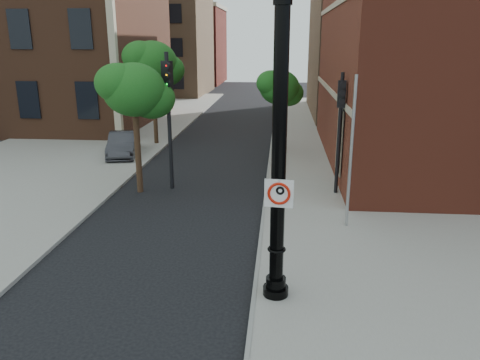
# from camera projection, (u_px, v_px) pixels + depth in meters

# --- Properties ---
(ground) EXTENTS (120.00, 120.00, 0.00)m
(ground) POSITION_uv_depth(u_px,v_px,m) (169.00, 296.00, 11.22)
(ground) COLOR black
(ground) RESTS_ON ground
(sidewalk_right) EXTENTS (8.00, 60.00, 0.12)m
(sidewalk_right) POSITION_uv_depth(u_px,v_px,m) (359.00, 181.00, 20.23)
(sidewalk_right) COLOR gray
(sidewalk_right) RESTS_ON ground
(sidewalk_left) EXTENTS (10.00, 50.00, 0.12)m
(sidewalk_left) POSITION_uv_depth(u_px,v_px,m) (95.00, 138.00, 29.14)
(sidewalk_left) COLOR gray
(sidewalk_left) RESTS_ON ground
(curb_edge) EXTENTS (0.10, 60.00, 0.14)m
(curb_edge) POSITION_uv_depth(u_px,v_px,m) (268.00, 178.00, 20.56)
(curb_edge) COLOR gray
(curb_edge) RESTS_ON ground
(bg_building_tan_a) EXTENTS (12.00, 12.00, 12.00)m
(bg_building_tan_a) POSITION_uv_depth(u_px,v_px,m) (153.00, 39.00, 52.50)
(bg_building_tan_a) COLOR #846448
(bg_building_tan_a) RESTS_ON ground
(bg_building_red) EXTENTS (12.00, 12.00, 10.00)m
(bg_building_red) POSITION_uv_depth(u_px,v_px,m) (180.00, 47.00, 66.14)
(bg_building_red) COLOR maroon
(bg_building_red) RESTS_ON ground
(bg_building_tan_b) EXTENTS (22.00, 14.00, 14.00)m
(bg_building_tan_b) POSITION_uv_depth(u_px,v_px,m) (456.00, 25.00, 36.47)
(bg_building_tan_b) COLOR #846448
(bg_building_tan_b) RESTS_ON ground
(lamppost) EXTENTS (0.60, 0.60, 7.11)m
(lamppost) POSITION_uv_depth(u_px,v_px,m) (279.00, 165.00, 10.17)
(lamppost) COLOR black
(lamppost) RESTS_ON ground
(no_parking_sign) EXTENTS (0.64, 0.12, 0.64)m
(no_parking_sign) POSITION_uv_depth(u_px,v_px,m) (279.00, 193.00, 10.16)
(no_parking_sign) COLOR white
(no_parking_sign) RESTS_ON ground
(parked_car) EXTENTS (2.20, 4.12, 1.29)m
(parked_car) POSITION_uv_depth(u_px,v_px,m) (123.00, 144.00, 24.56)
(parked_car) COLOR #2E2D33
(parked_car) RESTS_ON ground
(traffic_signal_left) EXTENTS (0.44, 0.48, 5.48)m
(traffic_signal_left) POSITION_uv_depth(u_px,v_px,m) (168.00, 99.00, 18.34)
(traffic_signal_left) COLOR black
(traffic_signal_left) RESTS_ON ground
(traffic_signal_right) EXTENTS (0.31, 0.40, 4.77)m
(traffic_signal_right) POSITION_uv_depth(u_px,v_px,m) (340.00, 114.00, 17.59)
(traffic_signal_right) COLOR black
(traffic_signal_right) RESTS_ON ground
(utility_pole) EXTENTS (0.10, 0.10, 4.93)m
(utility_pole) POSITION_uv_depth(u_px,v_px,m) (351.00, 155.00, 14.54)
(utility_pole) COLOR #999999
(utility_pole) RESTS_ON ground
(street_tree_a) EXTENTS (2.83, 2.56, 5.11)m
(street_tree_a) POSITION_uv_depth(u_px,v_px,m) (135.00, 91.00, 17.85)
(street_tree_a) COLOR #362715
(street_tree_a) RESTS_ON ground
(street_tree_b) EXTENTS (3.27, 2.95, 5.89)m
(street_tree_b) POSITION_uv_depth(u_px,v_px,m) (153.00, 63.00, 26.15)
(street_tree_b) COLOR #362715
(street_tree_b) RESTS_ON ground
(street_tree_c) EXTENTS (2.47, 2.23, 4.45)m
(street_tree_c) POSITION_uv_depth(u_px,v_px,m) (280.00, 88.00, 24.25)
(street_tree_c) COLOR #362715
(street_tree_c) RESTS_ON ground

